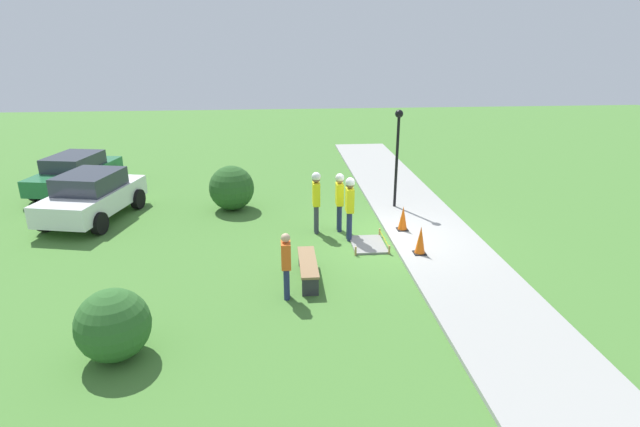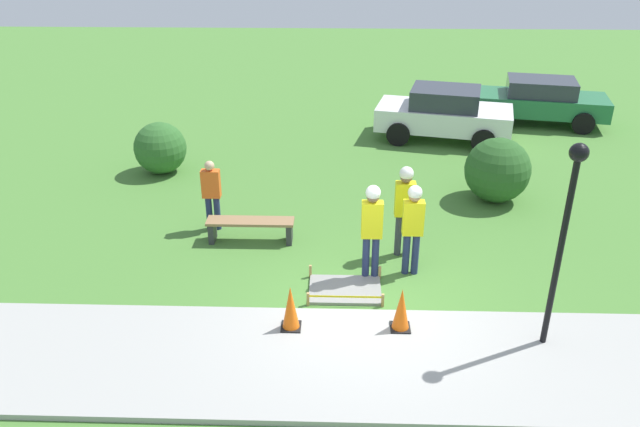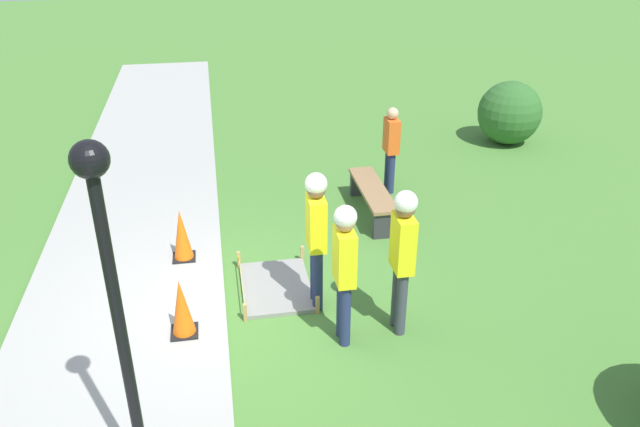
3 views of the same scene
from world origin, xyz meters
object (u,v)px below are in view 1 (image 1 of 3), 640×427
(traffic_cone_near_patch, at_px, (420,240))
(parked_car_white, at_px, (92,196))
(park_bench, at_px, (308,266))
(worker_supervisor, at_px, (350,202))
(parked_car_green, at_px, (76,172))
(worker_trainee, at_px, (340,197))
(lamppost_near, at_px, (398,143))
(bystander_in_orange_shirt, at_px, (286,262))
(traffic_cone_far_patch, at_px, (403,218))
(worker_assistant, at_px, (316,196))

(traffic_cone_near_patch, distance_m, parked_car_white, 10.90)
(traffic_cone_near_patch, relative_size, park_bench, 0.43)
(worker_supervisor, bearing_deg, parked_car_green, 59.12)
(traffic_cone_near_patch, xyz_separation_m, worker_supervisor, (1.41, 1.80, 0.70))
(worker_trainee, bearing_deg, lamppost_near, -48.97)
(lamppost_near, bearing_deg, worker_supervisor, 143.32)
(bystander_in_orange_shirt, bearing_deg, traffic_cone_far_patch, -44.14)
(traffic_cone_near_patch, bearing_deg, parked_car_green, 57.94)
(worker_trainee, xyz_separation_m, bystander_in_orange_shirt, (-4.22, 1.78, -0.22))
(traffic_cone_near_patch, relative_size, parked_car_white, 0.18)
(traffic_cone_far_patch, bearing_deg, parked_car_green, 64.73)
(worker_supervisor, xyz_separation_m, bystander_in_orange_shirt, (-3.43, 1.99, -0.28))
(bystander_in_orange_shirt, distance_m, parked_car_white, 8.76)
(worker_trainee, relative_size, parked_car_white, 0.43)
(lamppost_near, bearing_deg, bystander_in_orange_shirt, 146.84)
(bystander_in_orange_shirt, bearing_deg, lamppost_near, -33.16)
(worker_supervisor, distance_m, parked_car_white, 8.74)
(traffic_cone_far_patch, bearing_deg, parked_car_white, 77.86)
(bystander_in_orange_shirt, height_order, parked_car_white, bystander_in_orange_shirt)
(traffic_cone_near_patch, relative_size, worker_trainee, 0.43)
(lamppost_near, bearing_deg, parked_car_green, 74.89)
(traffic_cone_far_patch, relative_size, worker_assistant, 0.39)
(park_bench, height_order, bystander_in_orange_shirt, bystander_in_orange_shirt)
(worker_assistant, height_order, lamppost_near, lamppost_near)
(traffic_cone_near_patch, distance_m, parked_car_green, 14.04)
(worker_supervisor, bearing_deg, lamppost_near, -36.68)
(traffic_cone_near_patch, distance_m, worker_supervisor, 2.39)
(lamppost_near, bearing_deg, traffic_cone_far_patch, 172.92)
(park_bench, height_order, lamppost_near, lamppost_near)
(park_bench, relative_size, bystander_in_orange_shirt, 1.15)
(traffic_cone_near_patch, bearing_deg, parked_car_white, 68.33)
(parked_car_green, bearing_deg, worker_trainee, -106.81)
(worker_assistant, height_order, bystander_in_orange_shirt, worker_assistant)
(park_bench, bearing_deg, traffic_cone_far_patch, -47.15)
(lamppost_near, bearing_deg, worker_assistant, 124.47)
(parked_car_white, bearing_deg, parked_car_green, 40.22)
(worker_supervisor, height_order, worker_assistant, worker_assistant)
(worker_trainee, xyz_separation_m, parked_car_white, (1.82, 8.13, -0.31))
(worker_assistant, bearing_deg, worker_supervisor, -126.58)
(traffic_cone_near_patch, bearing_deg, traffic_cone_far_patch, 1.03)
(bystander_in_orange_shirt, bearing_deg, traffic_cone_near_patch, -62.00)
(bystander_in_orange_shirt, height_order, parked_car_green, bystander_in_orange_shirt)
(lamppost_near, xyz_separation_m, parked_car_white, (-0.15, 10.38, -1.55))
(traffic_cone_near_patch, xyz_separation_m, worker_assistant, (2.11, 2.74, 0.70))
(parked_car_white, bearing_deg, worker_trainee, -89.69)
(traffic_cone_far_patch, distance_m, lamppost_near, 3.02)
(traffic_cone_far_patch, relative_size, park_bench, 0.41)
(worker_assistant, bearing_deg, bystander_in_orange_shirt, 165.81)
(traffic_cone_far_patch, relative_size, lamppost_near, 0.23)
(worker_supervisor, xyz_separation_m, parked_car_white, (2.61, 8.33, -0.37))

